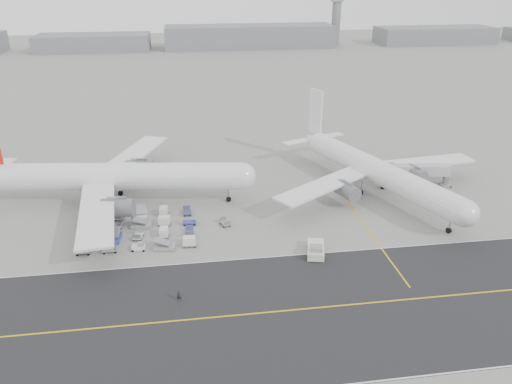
{
  "coord_description": "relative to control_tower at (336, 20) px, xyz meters",
  "views": [
    {
      "loc": [
        -5.15,
        -79.22,
        48.27
      ],
      "look_at": [
        8.17,
        12.0,
        6.76
      ],
      "focal_mm": 35.0,
      "sensor_mm": 36.0,
      "label": 1
    }
  ],
  "objects": [
    {
      "name": "ground_crew_a",
      "position": [
        -107.82,
        -278.04,
        -15.29
      ],
      "size": [
        0.75,
        0.54,
        1.93
      ],
      "primitive_type": "imported",
      "rotation": [
        0.0,
        0.0,
        -0.11
      ],
      "color": "black",
      "rests_on": "ground"
    },
    {
      "name": "pushback_tug",
      "position": [
        -82.82,
        -267.38,
        -15.29
      ],
      "size": [
        4.38,
        8.33,
        2.35
      ],
      "rotation": [
        0.0,
        0.0,
        -0.24
      ],
      "color": "beige",
      "rests_on": "ground"
    },
    {
      "name": "taxiway",
      "position": [
        -94.98,
        -282.98,
        -16.24
      ],
      "size": [
        220.0,
        59.0,
        0.03
      ],
      "color": "#252527",
      "rests_on": "ground"
    },
    {
      "name": "control_tower",
      "position": [
        0.0,
        0.0,
        0.0
      ],
      "size": [
        7.0,
        7.0,
        31.25
      ],
      "color": "gray",
      "rests_on": "ground"
    },
    {
      "name": "ground",
      "position": [
        -100.0,
        -265.0,
        -16.25
      ],
      "size": [
        700.0,
        700.0,
        0.0
      ],
      "primitive_type": "plane",
      "color": "gray",
      "rests_on": "ground"
    },
    {
      "name": "stray_dolly",
      "position": [
        -98.36,
        -253.71,
        -16.25
      ],
      "size": [
        2.16,
        2.75,
        1.48
      ],
      "primitive_type": null,
      "rotation": [
        0.0,
        0.0,
        0.32
      ],
      "color": "silver",
      "rests_on": "ground"
    },
    {
      "name": "airliner_a",
      "position": [
        -121.16,
        -239.12,
        -10.05
      ],
      "size": [
        62.34,
        61.29,
        21.57
      ],
      "rotation": [
        0.0,
        0.0,
        1.44
      ],
      "color": "white",
      "rests_on": "ground"
    },
    {
      "name": "horizon_buildings",
      "position": [
        -70.0,
        -5.0,
        -16.25
      ],
      "size": [
        520.0,
        28.0,
        28.0
      ],
      "primitive_type": null,
      "color": "gray",
      "rests_on": "ground"
    },
    {
      "name": "airliner_b",
      "position": [
        -62.49,
        -242.3,
        -10.62
      ],
      "size": [
        53.21,
        54.18,
        19.56
      ],
      "rotation": [
        0.0,
        0.0,
        0.36
      ],
      "color": "white",
      "rests_on": "ground"
    },
    {
      "name": "jet_bridge",
      "position": [
        -50.23,
        -240.52,
        -12.3
      ],
      "size": [
        15.21,
        4.74,
        5.68
      ],
      "rotation": [
        0.0,
        0.0,
        -0.14
      ],
      "color": "gray",
      "rests_on": "ground"
    },
    {
      "name": "gse_cluster",
      "position": [
        -115.51,
        -254.32,
        -16.25
      ],
      "size": [
        28.64,
        23.4,
        2.02
      ],
      "primitive_type": null,
      "rotation": [
        0.0,
        0.0,
        -0.07
      ],
      "color": "gray",
      "rests_on": "ground"
    }
  ]
}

